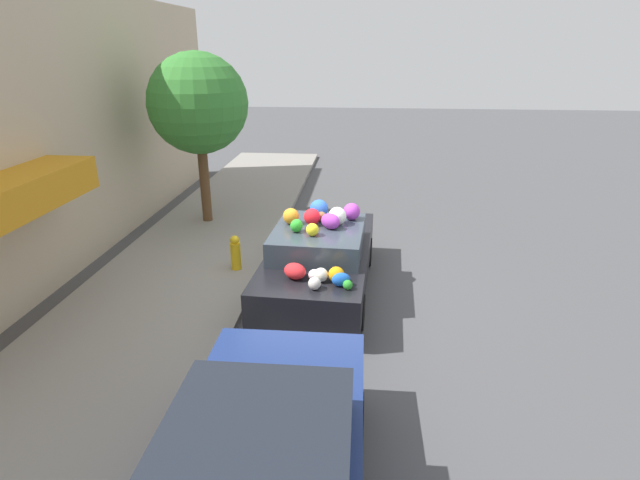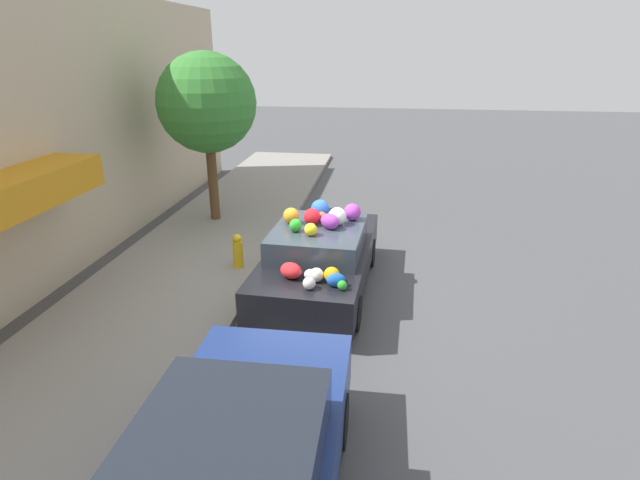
# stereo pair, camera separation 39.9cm
# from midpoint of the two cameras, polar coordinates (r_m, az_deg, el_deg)

# --- Properties ---
(ground_plane) EXTENTS (60.00, 60.00, 0.00)m
(ground_plane) POSITION_cam_midpoint_polar(r_m,az_deg,el_deg) (9.42, -1.90, -5.66)
(ground_plane) COLOR #4C4C4F
(sidewalk_curb) EXTENTS (24.00, 3.20, 0.13)m
(sidewalk_curb) POSITION_cam_midpoint_polar(r_m,az_deg,el_deg) (10.06, -17.39, -4.44)
(sidewalk_curb) COLOR gray
(sidewalk_curb) RESTS_ON ground
(building_facade) EXTENTS (18.00, 1.20, 5.40)m
(building_facade) POSITION_cam_midpoint_polar(r_m,az_deg,el_deg) (10.26, -30.98, 9.32)
(building_facade) COLOR #C6B293
(building_facade) RESTS_ON ground
(street_tree) EXTENTS (2.35, 2.35, 4.07)m
(street_tree) POSITION_cam_midpoint_polar(r_m,az_deg,el_deg) (12.49, -14.69, 14.79)
(street_tree) COLOR brown
(street_tree) RESTS_ON sidewalk_curb
(fire_hydrant) EXTENTS (0.20, 0.20, 0.70)m
(fire_hydrant) POSITION_cam_midpoint_polar(r_m,az_deg,el_deg) (9.99, -10.76, -1.43)
(fire_hydrant) COLOR gold
(fire_hydrant) RESTS_ON sidewalk_curb
(art_car) EXTENTS (4.19, 1.96, 1.63)m
(art_car) POSITION_cam_midpoint_polar(r_m,az_deg,el_deg) (9.07, -1.27, -1.81)
(art_car) COLOR black
(art_car) RESTS_ON ground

